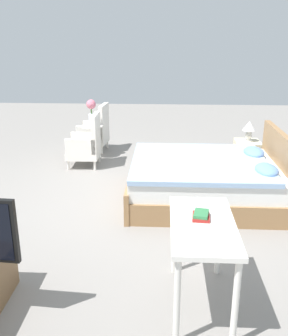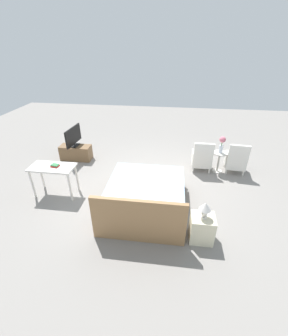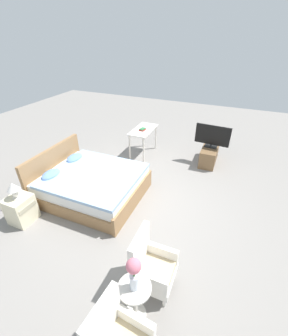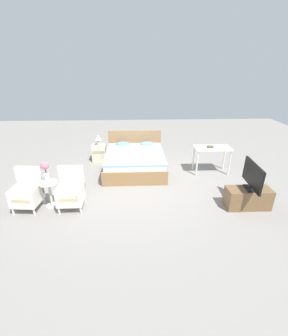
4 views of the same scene
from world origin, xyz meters
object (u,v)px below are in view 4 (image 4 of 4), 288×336
flower_vase (45,170)px  armchair_by_window_left (28,193)px  side_table (50,191)px  nightstand (99,153)px  vanity_desk (212,151)px  tv_stand (248,198)px  book_stack (210,147)px  armchair_by_window_right (71,192)px  bed (135,160)px  tv_flatscreen (253,176)px  table_lamp (98,139)px

flower_vase → armchair_by_window_left: bearing=-177.5°
side_table → nightstand: bearing=75.3°
side_table → vanity_desk: vanity_desk is taller
tv_stand → book_stack: book_stack is taller
armchair_by_window_right → armchair_by_window_left: bearing=-180.0°
bed → side_table: size_ratio=3.40×
bed → tv_flatscreen: (2.50, -2.15, 0.48)m
tv_flatscreen → armchair_by_window_left: bearing=177.7°
side_table → tv_stand: size_ratio=0.64×
tv_stand → tv_flatscreen: size_ratio=1.07×
armchair_by_window_right → tv_stand: bearing=-2.8°
bed → armchair_by_window_left: size_ratio=2.26×
book_stack → tv_stand: bearing=-79.9°
nightstand → book_stack: size_ratio=2.94×
armchair_by_window_left → book_stack: bearing=20.1°
tv_stand → flower_vase: bearing=177.2°
bed → flower_vase: bearing=-134.2°
nightstand → tv_stand: size_ratio=0.57×
tv_flatscreen → vanity_desk: bearing=97.8°
flower_vase → table_lamp: size_ratio=1.45×
side_table → tv_flatscreen: bearing=-2.8°
armchair_by_window_left → table_lamp: size_ratio=2.79×
nightstand → side_table: bearing=-104.7°
vanity_desk → book_stack: bearing=-172.5°
flower_vase → book_stack: flower_vase is taller
armchair_by_window_right → tv_flatscreen: size_ratio=1.02×
armchair_by_window_right → vanity_desk: bearing=24.5°
table_lamp → tv_flatscreen: size_ratio=0.37×
tv_flatscreen → vanity_desk: size_ratio=0.86×
armchair_by_window_right → flower_vase: (-0.48, 0.02, 0.53)m
armchair_by_window_left → armchair_by_window_right: (0.95, 0.00, 0.00)m
armchair_by_window_right → tv_stand: 3.91m
armchair_by_window_right → vanity_desk: (3.65, 1.66, 0.28)m
flower_vase → tv_stand: 4.43m
bed → armchair_by_window_right: 2.41m
bed → table_lamp: size_ratio=6.29×
nightstand → vanity_desk: size_ratio=0.52×
flower_vase → nightstand: 2.85m
armchair_by_window_right → side_table: bearing=177.5°
armchair_by_window_right → tv_stand: (3.90, -0.19, -0.14)m
book_stack → table_lamp: bearing=162.5°
vanity_desk → bed: bearing=172.6°
table_lamp → vanity_desk: 3.58m
bed → armchair_by_window_right: bed is taller
armchair_by_window_right → table_lamp: (0.23, 2.71, 0.38)m
side_table → book_stack: size_ratio=3.29×
bed → vanity_desk: bed is taller
flower_vase → table_lamp: (0.71, 2.69, -0.14)m
side_table → book_stack: bearing=22.0°
bed → tv_stand: 3.29m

